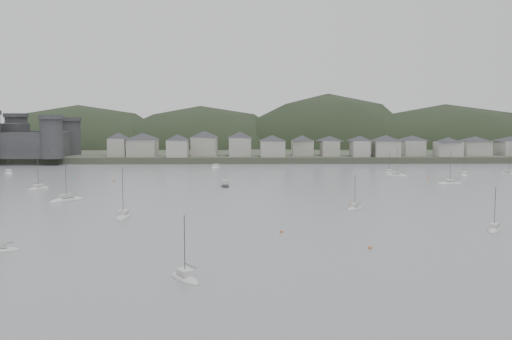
{
  "coord_description": "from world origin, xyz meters",
  "views": [
    {
      "loc": [
        -3.18,
        -90.96,
        21.41
      ],
      "look_at": [
        0.0,
        75.0,
        6.0
      ],
      "focal_mm": 39.11,
      "sensor_mm": 36.0,
      "label": 1
    }
  ],
  "objects": [
    {
      "name": "ground",
      "position": [
        0.0,
        0.0,
        0.0
      ],
      "size": [
        900.0,
        900.0,
        0.0
      ],
      "primitive_type": "plane",
      "color": "slate",
      "rests_on": "ground"
    },
    {
      "name": "far_shore_land",
      "position": [
        0.0,
        295.0,
        1.5
      ],
      "size": [
        900.0,
        250.0,
        3.0
      ],
      "primitive_type": "cube",
      "color": "#383D2D",
      "rests_on": "ground"
    },
    {
      "name": "forested_ridge",
      "position": [
        4.83,
        269.4,
        -11.28
      ],
      "size": [
        851.55,
        103.94,
        102.57
      ],
      "color": "black",
      "rests_on": "ground"
    },
    {
      "name": "castle",
      "position": [
        -120.0,
        179.8,
        10.96
      ],
      "size": [
        66.0,
        43.0,
        20.0
      ],
      "color": "#323234",
      "rests_on": "far_shore_land"
    },
    {
      "name": "waterfront_town",
      "position": [
        50.59,
        183.34,
        8.66
      ],
      "size": [
        451.48,
        28.46,
        12.92
      ],
      "color": "gray",
      "rests_on": "far_shore_land"
    },
    {
      "name": "moored_fleet",
      "position": [
        -16.15,
        72.86,
        0.17
      ],
      "size": [
        249.76,
        178.92,
        13.59
      ],
      "color": "beige",
      "rests_on": "ground"
    },
    {
      "name": "motor_launch_far",
      "position": [
        -9.53,
        83.2,
        0.3
      ],
      "size": [
        3.27,
        7.12,
        3.66
      ],
      "rotation": [
        0.0,
        0.0,
        3.26
      ],
      "color": "black",
      "rests_on": "ground"
    },
    {
      "name": "mooring_buoys",
      "position": [
        -2.2,
        57.18,
        0.15
      ],
      "size": [
        173.14,
        112.54,
        0.7
      ],
      "color": "#C97343",
      "rests_on": "ground"
    }
  ]
}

